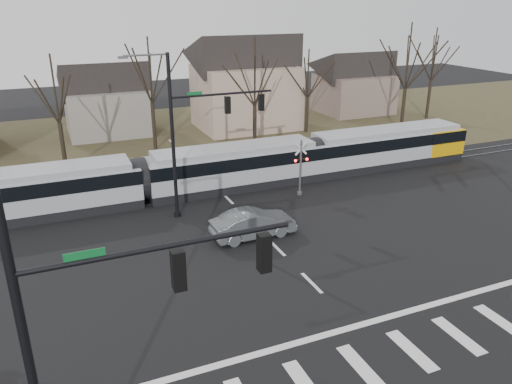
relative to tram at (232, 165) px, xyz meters
name	(u,v)px	position (x,y,z in m)	size (l,w,h in m)	color
ground	(333,304)	(-1.11, -16.00, -1.71)	(140.00, 140.00, 0.00)	black
grass_verge	(167,137)	(-1.11, 16.00, -1.70)	(140.00, 28.00, 0.01)	#38331E
crosswalk	(387,358)	(-1.11, -20.00, -1.70)	(27.00, 2.60, 0.01)	silver
stop_line	(355,326)	(-1.11, -17.80, -1.70)	(28.00, 0.35, 0.01)	silver
lane_dashes	(219,189)	(-1.11, 0.00, -1.70)	(0.18, 30.00, 0.01)	silver
rail_pair	(220,190)	(-1.11, -0.20, -1.68)	(90.00, 1.52, 0.06)	#59595E
tram	(232,165)	(0.00, 0.00, 0.00)	(41.36, 3.07, 3.14)	gray
sedan	(253,224)	(-1.75, -8.12, -0.89)	(5.04, 1.88, 1.64)	#4B4F52
signal_pole_near_left	(99,331)	(-11.51, -22.00, 3.99)	(9.28, 0.44, 10.20)	black
signal_pole_far	(198,127)	(-3.51, -3.50, 3.99)	(9.28, 0.44, 10.20)	black
rail_crossing_signal	(300,169)	(3.89, -3.21, 0.18)	(1.08, 0.36, 4.00)	#59595B
tree_row	(202,96)	(0.89, 10.00, 3.29)	(59.20, 7.20, 10.00)	black
house_b	(106,95)	(-6.11, 20.00, 2.26)	(8.64, 7.56, 7.65)	slate
house_c	(245,78)	(7.89, 17.00, 3.52)	(10.80, 8.64, 10.10)	gray
house_d	(355,79)	(22.89, 19.00, 2.26)	(8.64, 7.56, 7.65)	#6E5951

